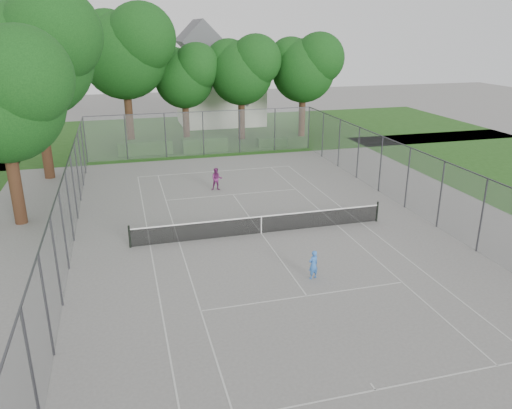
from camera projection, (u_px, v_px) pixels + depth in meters
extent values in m
plane|color=slate|center=(261.00, 233.00, 24.98)|extent=(120.00, 120.00, 0.00)
cube|color=#1E4714|center=(188.00, 133.00, 48.61)|extent=(60.00, 20.00, 0.00)
cube|color=beige|center=(376.00, 390.00, 14.18)|extent=(10.97, 0.06, 0.01)
cube|color=beige|center=(216.00, 171.00, 35.78)|extent=(10.97, 0.06, 0.01)
cube|color=beige|center=(150.00, 245.00, 23.61)|extent=(0.06, 23.77, 0.01)
cube|color=beige|center=(361.00, 223.00, 26.34)|extent=(0.06, 23.77, 0.01)
cube|color=beige|center=(179.00, 242.00, 23.95)|extent=(0.06, 23.77, 0.01)
cube|color=beige|center=(337.00, 225.00, 26.00)|extent=(0.06, 23.77, 0.01)
cube|color=beige|center=(307.00, 296.00, 19.16)|extent=(8.23, 0.06, 0.01)
cube|color=beige|center=(233.00, 195.00, 30.79)|extent=(8.23, 0.06, 0.01)
cube|color=beige|center=(261.00, 233.00, 24.98)|extent=(0.06, 12.80, 0.01)
cube|color=beige|center=(373.00, 387.00, 14.31)|extent=(0.06, 0.30, 0.01)
cube|color=beige|center=(216.00, 172.00, 35.64)|extent=(0.06, 0.30, 0.01)
cylinder|color=black|center=(130.00, 237.00, 23.21)|extent=(0.10, 0.10, 1.10)
cylinder|color=black|center=(377.00, 211.00, 26.38)|extent=(0.10, 0.10, 1.10)
cube|color=black|center=(261.00, 225.00, 24.83)|extent=(12.67, 0.01, 0.86)
cube|color=white|center=(261.00, 217.00, 24.67)|extent=(12.77, 0.03, 0.06)
cube|color=white|center=(261.00, 225.00, 24.83)|extent=(0.05, 0.02, 0.88)
cylinder|color=#38383D|center=(85.00, 140.00, 37.60)|extent=(0.08, 0.08, 3.50)
cylinder|color=#38383D|center=(309.00, 128.00, 42.09)|extent=(0.08, 0.08, 3.50)
cube|color=slate|center=(203.00, 134.00, 39.84)|extent=(18.00, 0.02, 3.50)
cube|color=slate|center=(67.00, 218.00, 22.15)|extent=(0.02, 34.00, 3.50)
cube|color=slate|center=(423.00, 186.00, 26.63)|extent=(0.02, 34.00, 3.50)
cube|color=#38383D|center=(202.00, 112.00, 39.26)|extent=(18.00, 0.05, 0.05)
cube|color=#38383D|center=(62.00, 180.00, 21.57)|extent=(0.05, 34.00, 0.05)
cube|color=#38383D|center=(427.00, 154.00, 26.05)|extent=(0.05, 34.00, 0.05)
cylinder|color=#382014|center=(129.00, 116.00, 43.14)|extent=(0.66, 0.66, 5.02)
sphere|color=#0F3710|center=(124.00, 56.00, 41.47)|extent=(7.14, 7.14, 7.14)
sphere|color=#0F3710|center=(141.00, 38.00, 40.37)|extent=(5.71, 5.71, 5.71)
sphere|color=#0F3710|center=(107.00, 42.00, 41.61)|extent=(5.35, 5.35, 5.35)
cylinder|color=#382014|center=(186.00, 120.00, 45.37)|extent=(0.60, 0.60, 3.66)
sphere|color=#0F3710|center=(184.00, 79.00, 44.15)|extent=(5.20, 5.20, 5.20)
sphere|color=#0F3710|center=(197.00, 67.00, 43.35)|extent=(4.16, 4.16, 4.16)
sphere|color=#0F3710|center=(172.00, 69.00, 44.25)|extent=(3.90, 3.90, 3.90)
cylinder|color=#382014|center=(242.00, 117.00, 45.65)|extent=(0.62, 0.62, 3.96)
sphere|color=#0F3710|center=(241.00, 73.00, 44.33)|extent=(5.63, 5.63, 5.63)
sphere|color=#0F3710|center=(256.00, 60.00, 43.47)|extent=(4.50, 4.50, 4.50)
sphere|color=#0F3710|center=(228.00, 63.00, 44.45)|extent=(4.22, 4.22, 4.22)
cylinder|color=#382014|center=(302.00, 115.00, 46.86)|extent=(0.62, 0.62, 4.02)
sphere|color=#0F3710|center=(303.00, 71.00, 45.52)|extent=(5.71, 5.71, 5.71)
sphere|color=#0F3710|center=(319.00, 58.00, 44.64)|extent=(4.57, 4.57, 4.57)
sphere|color=#0F3710|center=(291.00, 61.00, 45.63)|extent=(4.29, 4.29, 4.29)
cylinder|color=#382014|center=(45.00, 140.00, 33.41)|extent=(0.67, 0.67, 5.24)
sphere|color=#0F3710|center=(33.00, 59.00, 31.66)|extent=(7.46, 7.46, 7.46)
sphere|color=#0F3710|center=(53.00, 34.00, 30.52)|extent=(5.96, 5.96, 5.96)
sphere|color=#0F3710|center=(11.00, 40.00, 31.81)|extent=(5.59, 5.59, 5.59)
cylinder|color=#382014|center=(15.00, 185.00, 25.63)|extent=(0.63, 0.63, 4.24)
sphere|color=#0F3710|center=(1.00, 101.00, 24.22)|extent=(6.03, 6.03, 6.03)
sphere|color=#0F3710|center=(21.00, 77.00, 23.29)|extent=(4.82, 4.82, 4.82)
cube|color=#1F4A17|center=(145.00, 147.00, 40.61)|extent=(4.35, 1.31, 1.09)
cube|color=#1F4A17|center=(205.00, 145.00, 41.33)|extent=(3.70, 1.06, 1.16)
cube|color=#1F4A17|center=(272.00, 142.00, 43.26)|extent=(2.56, 0.94, 0.77)
cube|color=silver|center=(220.00, 93.00, 52.68)|extent=(8.49, 6.37, 6.37)
cube|color=#58575D|center=(219.00, 62.00, 51.61)|extent=(8.40, 6.58, 8.40)
imported|color=#3978D7|center=(313.00, 265.00, 20.31)|extent=(0.52, 0.42, 1.24)
imported|color=#722662|center=(217.00, 179.00, 31.44)|extent=(0.76, 0.63, 1.44)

